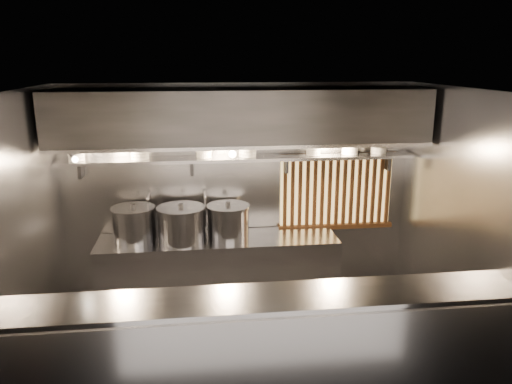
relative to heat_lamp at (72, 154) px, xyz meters
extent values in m
plane|color=black|center=(1.90, -0.85, -2.07)|extent=(4.50, 4.50, 0.00)
plane|color=black|center=(1.90, -0.85, 0.73)|extent=(4.50, 4.50, 0.00)
plane|color=gray|center=(1.90, 0.65, -0.67)|extent=(4.50, 0.00, 4.50)
plane|color=gray|center=(-0.35, -0.85, -0.67)|extent=(0.00, 3.00, 3.00)
plane|color=gray|center=(4.15, -0.85, -0.67)|extent=(0.00, 3.00, 3.00)
cube|color=#9F9FA4|center=(1.90, -1.80, -1.52)|extent=(4.50, 0.50, 1.10)
cube|color=#939399|center=(1.90, -2.06, -1.52)|extent=(4.50, 0.02, 1.01)
cube|color=#9F9FA4|center=(1.90, -1.80, -0.95)|extent=(4.50, 0.56, 0.03)
cube|color=#9F9FA4|center=(1.60, 0.28, -1.62)|extent=(3.00, 0.70, 0.90)
cube|color=#9F9FA4|center=(1.90, 0.47, -0.19)|extent=(4.40, 0.34, 0.04)
cube|color=#2D2D30|center=(1.90, 0.25, 0.36)|extent=(4.40, 0.80, 0.65)
cube|color=#9F9FA4|center=(1.90, -0.15, 0.05)|extent=(4.40, 0.03, 0.04)
cube|color=#EEC16B|center=(3.20, 0.63, -0.69)|extent=(1.50, 0.02, 0.92)
cube|color=brown|center=(3.20, 0.58, -0.20)|extent=(1.56, 0.06, 0.06)
cube|color=brown|center=(3.20, 0.58, -1.18)|extent=(1.56, 0.06, 0.06)
cube|color=brown|center=(2.50, 0.58, -0.69)|extent=(0.04, 0.04, 0.92)
cube|color=brown|center=(2.60, 0.58, -0.69)|extent=(0.04, 0.04, 0.92)
cube|color=brown|center=(2.70, 0.58, -0.69)|extent=(0.04, 0.04, 0.92)
cube|color=brown|center=(2.80, 0.58, -0.69)|extent=(0.04, 0.04, 0.92)
cube|color=brown|center=(2.90, 0.58, -0.69)|extent=(0.04, 0.04, 0.92)
cube|color=brown|center=(3.00, 0.58, -0.69)|extent=(0.04, 0.04, 0.92)
cube|color=brown|center=(3.10, 0.58, -0.69)|extent=(0.04, 0.04, 0.92)
cube|color=brown|center=(3.20, 0.58, -0.69)|extent=(0.04, 0.04, 0.92)
cube|color=brown|center=(3.30, 0.58, -0.69)|extent=(0.04, 0.04, 0.92)
cube|color=brown|center=(3.40, 0.58, -0.69)|extent=(0.04, 0.04, 0.92)
cube|color=brown|center=(3.50, 0.58, -0.69)|extent=(0.04, 0.04, 0.92)
cube|color=brown|center=(3.60, 0.58, -0.69)|extent=(0.04, 0.04, 0.92)
cube|color=brown|center=(3.70, 0.58, -0.69)|extent=(0.04, 0.04, 0.92)
cube|color=brown|center=(3.80, 0.58, -0.69)|extent=(0.04, 0.04, 0.92)
cube|color=brown|center=(3.90, 0.58, -0.69)|extent=(0.04, 0.04, 0.92)
cylinder|color=silver|center=(0.75, 0.60, -0.88)|extent=(0.03, 0.03, 0.48)
sphere|color=silver|center=(0.75, 0.60, -0.64)|extent=(0.04, 0.04, 0.04)
cylinder|color=silver|center=(0.75, 0.47, -0.64)|extent=(0.03, 0.26, 0.03)
sphere|color=silver|center=(0.75, 0.34, -0.64)|extent=(0.04, 0.04, 0.04)
cylinder|color=silver|center=(0.75, 0.34, -0.71)|extent=(0.03, 0.03, 0.14)
cylinder|color=silver|center=(1.45, 0.60, -0.88)|extent=(0.03, 0.03, 0.48)
sphere|color=silver|center=(1.45, 0.60, -0.64)|extent=(0.04, 0.04, 0.04)
cylinder|color=silver|center=(1.45, 0.47, -0.64)|extent=(0.03, 0.26, 0.03)
sphere|color=silver|center=(1.45, 0.34, -0.64)|extent=(0.04, 0.04, 0.04)
cylinder|color=silver|center=(1.45, 0.34, -0.71)|extent=(0.03, 0.03, 0.14)
cone|color=#9F9FA4|center=(0.00, 0.00, 0.00)|extent=(0.25, 0.27, 0.20)
sphere|color=#FFE0B2|center=(0.03, -0.02, -0.06)|extent=(0.07, 0.07, 0.07)
cylinder|color=#2D2D30|center=(0.00, 0.10, 0.08)|extent=(0.02, 0.22, 0.02)
cylinder|color=#2D2D30|center=(1.80, 0.35, -0.03)|extent=(0.01, 0.01, 0.12)
sphere|color=#FFE0B2|center=(1.80, 0.35, -0.11)|extent=(0.09, 0.09, 0.09)
cylinder|color=#9F9FA4|center=(0.57, 0.32, -0.96)|extent=(0.64, 0.64, 0.40)
cylinder|color=#9F9FA4|center=(0.57, 0.32, -0.75)|extent=(0.68, 0.68, 0.03)
cylinder|color=#2D2D30|center=(0.57, 0.32, -0.71)|extent=(0.06, 0.06, 0.04)
cylinder|color=#9F9FA4|center=(1.15, 0.24, -0.96)|extent=(0.57, 0.57, 0.41)
cylinder|color=#9F9FA4|center=(1.15, 0.24, -0.74)|extent=(0.60, 0.60, 0.03)
cylinder|color=#2D2D30|center=(1.15, 0.24, -0.71)|extent=(0.06, 0.06, 0.04)
cylinder|color=#9F9FA4|center=(1.73, 0.33, -0.97)|extent=(0.61, 0.61, 0.39)
cylinder|color=#9F9FA4|center=(1.73, 0.33, -0.77)|extent=(0.64, 0.64, 0.03)
cylinder|color=#2D2D30|center=(1.73, 0.33, -0.73)|extent=(0.06, 0.06, 0.04)
cylinder|color=white|center=(-0.07, 0.47, -0.15)|extent=(0.19, 0.19, 0.03)
cylinder|color=white|center=(-0.07, 0.47, -0.11)|extent=(0.19, 0.19, 0.03)
cylinder|color=white|center=(-0.07, 0.47, -0.08)|extent=(0.20, 0.20, 0.01)
cylinder|color=white|center=(0.68, 0.47, -0.15)|extent=(0.22, 0.22, 0.03)
cylinder|color=white|center=(0.68, 0.47, -0.11)|extent=(0.22, 0.22, 0.03)
cylinder|color=white|center=(0.68, 0.47, -0.07)|extent=(0.22, 0.22, 0.03)
cylinder|color=white|center=(0.68, 0.47, -0.03)|extent=(0.22, 0.22, 0.03)
cylinder|color=white|center=(0.68, 0.47, -0.01)|extent=(0.24, 0.24, 0.01)
cylinder|color=white|center=(1.45, 0.47, -0.15)|extent=(0.19, 0.19, 0.03)
cylinder|color=white|center=(1.45, 0.47, -0.11)|extent=(0.19, 0.19, 0.03)
cylinder|color=white|center=(1.45, 0.47, -0.08)|extent=(0.20, 0.20, 0.01)
cylinder|color=white|center=(1.99, 0.47, -0.15)|extent=(0.21, 0.21, 0.03)
cylinder|color=white|center=(1.99, 0.47, -0.11)|extent=(0.21, 0.21, 0.03)
cylinder|color=white|center=(1.99, 0.47, -0.07)|extent=(0.21, 0.21, 0.03)
cylinder|color=white|center=(1.99, 0.47, -0.04)|extent=(0.23, 0.23, 0.01)
cylinder|color=white|center=(2.83, 0.47, -0.15)|extent=(0.18, 0.18, 0.03)
cylinder|color=white|center=(2.83, 0.47, -0.11)|extent=(0.18, 0.18, 0.03)
cylinder|color=white|center=(2.83, 0.47, -0.08)|extent=(0.20, 0.20, 0.01)
cylinder|color=white|center=(3.31, 0.47, -0.15)|extent=(0.21, 0.21, 0.03)
cylinder|color=white|center=(3.31, 0.47, -0.11)|extent=(0.21, 0.21, 0.03)
cylinder|color=white|center=(3.31, 0.47, -0.07)|extent=(0.21, 0.21, 0.03)
cylinder|color=white|center=(3.31, 0.47, -0.03)|extent=(0.21, 0.21, 0.03)
cylinder|color=white|center=(3.31, 0.47, -0.01)|extent=(0.22, 0.22, 0.01)
cylinder|color=white|center=(3.69, 0.47, -0.15)|extent=(0.19, 0.19, 0.03)
cylinder|color=white|center=(3.69, 0.47, -0.11)|extent=(0.19, 0.19, 0.03)
cylinder|color=white|center=(3.69, 0.47, -0.08)|extent=(0.21, 0.21, 0.01)
camera|label=1|loc=(1.35, -5.63, 1.02)|focal=35.00mm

